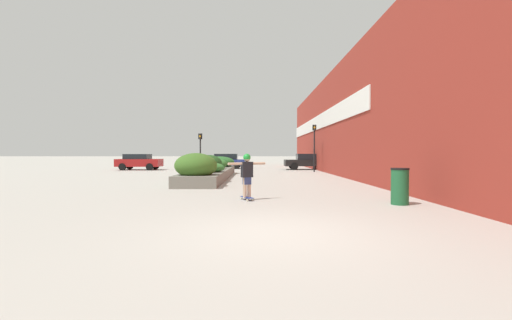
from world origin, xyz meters
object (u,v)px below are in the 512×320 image
at_px(skateboard, 245,198).
at_px(skateboarder, 245,171).
at_px(car_center_right, 137,161).
at_px(car_center_left, 306,161).
at_px(traffic_light_left, 199,146).
at_px(car_rightmost, 378,160).
at_px(traffic_light_right, 313,140).
at_px(trash_bin, 398,186).
at_px(car_leftmost, 224,161).

xyz_separation_m(skateboard, skateboarder, (0.00, -0.00, 0.89)).
xyz_separation_m(skateboarder, car_center_right, (-10.34, 19.85, -0.19)).
relative_size(car_center_left, traffic_light_left, 1.39).
bearing_deg(skateboard, car_center_left, 49.42).
xyz_separation_m(car_center_left, traffic_light_left, (-9.22, -4.83, 1.34)).
xyz_separation_m(skateboarder, car_center_left, (5.13, 20.52, -0.18)).
distance_m(skateboard, car_rightmost, 25.09).
height_order(traffic_light_left, traffic_light_right, traffic_light_right).
distance_m(car_center_right, traffic_light_right, 15.82).
relative_size(car_center_left, car_center_right, 1.10).
relative_size(skateboard, trash_bin, 0.64).
bearing_deg(car_leftmost, skateboarder, -173.02).
xyz_separation_m(skateboard, car_rightmost, (12.28, 21.87, 0.74)).
height_order(car_center_left, traffic_light_right, traffic_light_right).
distance_m(skateboard, car_center_right, 22.39).
bearing_deg(trash_bin, skateboarder, 168.01).
xyz_separation_m(trash_bin, traffic_light_left, (-8.68, 16.66, 1.57)).
relative_size(car_leftmost, traffic_light_right, 1.05).
bearing_deg(car_leftmost, traffic_light_left, 168.90).
distance_m(skateboarder, car_center_left, 21.16).
relative_size(traffic_light_left, traffic_light_right, 0.80).
bearing_deg(traffic_light_left, car_center_left, 27.67).
relative_size(skateboard, car_center_right, 0.18).
xyz_separation_m(trash_bin, traffic_light_right, (0.42, 17.47, 2.03)).
distance_m(skateboard, traffic_light_left, 16.34).
bearing_deg(trash_bin, car_center_right, 125.64).
bearing_deg(traffic_light_left, skateboard, -75.41).
relative_size(car_rightmost, traffic_light_right, 1.07).
distance_m(car_leftmost, car_rightmost, 15.05).
bearing_deg(skateboarder, traffic_light_right, 46.54).
xyz_separation_m(car_rightmost, traffic_light_left, (-16.37, -6.18, 1.31)).
bearing_deg(skateboard, car_center_right, 90.97).
relative_size(car_center_right, traffic_light_left, 1.27).
distance_m(car_center_right, traffic_light_left, 7.64).
bearing_deg(car_leftmost, car_center_right, 109.09).
relative_size(skateboarder, traffic_light_left, 0.46).
bearing_deg(trash_bin, traffic_light_left, 117.51).
bearing_deg(skateboarder, skateboard, 84.02).
bearing_deg(car_leftmost, skateboard, -173.02).
relative_size(trash_bin, traffic_light_left, 0.36).
bearing_deg(traffic_light_right, car_center_left, 88.36).
distance_m(car_center_left, traffic_light_left, 10.49).
distance_m(car_rightmost, traffic_light_right, 9.21).
bearing_deg(traffic_light_left, car_leftmost, 78.90).
bearing_deg(traffic_light_left, trash_bin, -62.49).
relative_size(skateboarder, trash_bin, 1.30).
height_order(skateboarder, trash_bin, skateboarder).
height_order(skateboard, car_center_right, car_center_right).
bearing_deg(car_center_left, car_rightmost, -79.32).
bearing_deg(car_center_left, traffic_light_left, 117.67).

